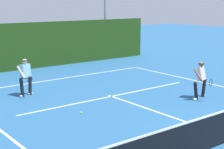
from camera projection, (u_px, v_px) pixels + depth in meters
name	position (u px, v px, depth m)	size (l,w,h in m)	color
court_line_baseline_far	(60.00, 79.00, 19.09)	(10.82, 0.10, 0.01)	white
court_line_service	(112.00, 96.00, 15.58)	(8.82, 0.10, 0.01)	white
court_line_centre	(160.00, 113.00, 13.27)	(0.10, 6.40, 0.01)	white
player_near	(201.00, 79.00, 15.10)	(1.11, 0.90, 1.60)	black
player_far	(26.00, 76.00, 15.52)	(0.73, 0.90, 1.66)	black
tennis_ball	(81.00, 113.00, 13.22)	(0.07, 0.07, 0.07)	#D1E033
back_fence_windscreen	(30.00, 46.00, 21.64)	(18.13, 0.12, 2.84)	#214213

